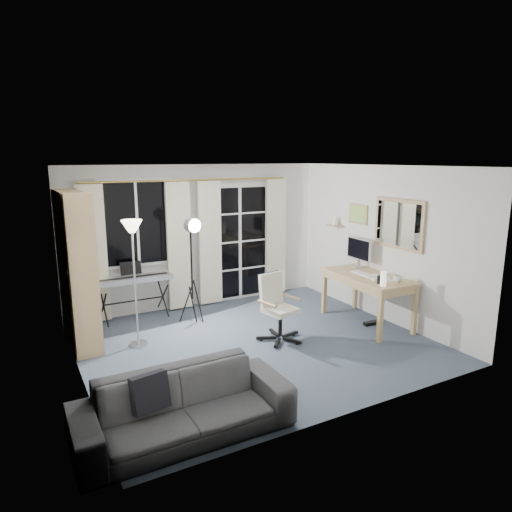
{
  "coord_description": "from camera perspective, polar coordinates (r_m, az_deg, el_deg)",
  "views": [
    {
      "loc": [
        -2.82,
        -5.18,
        2.51
      ],
      "look_at": [
        0.21,
        0.35,
        1.15
      ],
      "focal_mm": 32.0,
      "sensor_mm": 36.0,
      "label": 1
    }
  ],
  "objects": [
    {
      "name": "wall_shelf",
      "position": [
        8.05,
        9.89,
        4.17
      ],
      "size": [
        0.16,
        0.3,
        0.18
      ],
      "color": "#A78158",
      "rests_on": "floor"
    },
    {
      "name": "mug",
      "position": [
        6.82,
        17.29,
        -2.61
      ],
      "size": [
        0.13,
        0.1,
        0.13
      ],
      "primitive_type": "imported",
      "rotation": [
        0.0,
        0.0,
        -0.05
      ],
      "color": "silver",
      "rests_on": "desk"
    },
    {
      "name": "desk",
      "position": [
        7.14,
        13.78,
        -3.07
      ],
      "size": [
        0.78,
        1.46,
        0.77
      ],
      "rotation": [
        0.0,
        0.0,
        -0.05
      ],
      "color": "tan",
      "rests_on": "floor"
    },
    {
      "name": "monitor",
      "position": [
        7.5,
        12.74,
        0.75
      ],
      "size": [
        0.19,
        0.55,
        0.48
      ],
      "rotation": [
        0.0,
        0.0,
        -0.05
      ],
      "color": "silver",
      "rests_on": "desk"
    },
    {
      "name": "desk_clutter",
      "position": [
        6.95,
        14.59,
        -4.13
      ],
      "size": [
        0.47,
        0.87,
        0.97
      ],
      "rotation": [
        0.0,
        0.0,
        -0.05
      ],
      "color": "white",
      "rests_on": "desk"
    },
    {
      "name": "sofa",
      "position": [
        4.38,
        -9.04,
        -16.93
      ],
      "size": [
        1.97,
        0.58,
        0.77
      ],
      "rotation": [
        0.0,
        0.0,
        -0.0
      ],
      "color": "#2E2E30",
      "rests_on": "floor"
    },
    {
      "name": "wall_mirror",
      "position": [
        7.04,
        17.42,
        3.83
      ],
      "size": [
        0.04,
        0.94,
        0.74
      ],
      "color": "#A78158",
      "rests_on": "floor"
    },
    {
      "name": "studio_light",
      "position": [
        6.86,
        -7.96,
        2.29
      ],
      "size": [
        0.35,
        0.36,
        1.67
      ],
      "rotation": [
        0.0,
        0.0,
        0.24
      ],
      "color": "black",
      "rests_on": "floor"
    },
    {
      "name": "keyboard_piano",
      "position": [
        7.29,
        -15.13,
        -2.92
      ],
      "size": [
        1.2,
        0.58,
        0.87
      ],
      "rotation": [
        0.0,
        0.0,
        0.0
      ],
      "color": "black",
      "rests_on": "floor"
    },
    {
      "name": "framed_print",
      "position": [
        7.69,
        12.66,
        5.13
      ],
      "size": [
        0.03,
        0.42,
        0.32
      ],
      "color": "#A78158",
      "rests_on": "floor"
    },
    {
      "name": "window",
      "position": [
        7.43,
        -14.7,
        4.01
      ],
      "size": [
        1.2,
        0.08,
        1.4
      ],
      "color": "white",
      "rests_on": "floor"
    },
    {
      "name": "curtains",
      "position": [
        7.68,
        -7.76,
        1.48
      ],
      "size": [
        3.6,
        0.07,
        2.13
      ],
      "color": "gold",
      "rests_on": "floor"
    },
    {
      "name": "french_door",
      "position": [
        8.13,
        -2.13,
        1.69
      ],
      "size": [
        1.32,
        0.09,
        2.11
      ],
      "color": "white",
      "rests_on": "floor"
    },
    {
      "name": "torchiere_lamp",
      "position": [
        6.16,
        -15.15,
        1.26
      ],
      "size": [
        0.34,
        0.34,
        1.72
      ],
      "rotation": [
        0.0,
        0.0,
        -0.28
      ],
      "color": "#B2B2B7",
      "rests_on": "floor"
    },
    {
      "name": "floor",
      "position": [
        6.41,
        -0.12,
        -10.93
      ],
      "size": [
        4.5,
        4.0,
        0.02
      ],
      "primitive_type": "cube",
      "color": "#374450",
      "rests_on": "ground"
    },
    {
      "name": "bookshelf",
      "position": [
        6.44,
        -21.71,
        -2.26
      ],
      "size": [
        0.39,
        0.99,
        2.1
      ],
      "rotation": [
        0.0,
        0.0,
        0.05
      ],
      "color": "#A78158",
      "rests_on": "floor"
    },
    {
      "name": "office_chair",
      "position": [
        6.4,
        2.41,
        -5.62
      ],
      "size": [
        0.65,
        0.64,
        0.94
      ],
      "rotation": [
        0.0,
        0.0,
        0.2
      ],
      "color": "black",
      "rests_on": "floor"
    }
  ]
}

